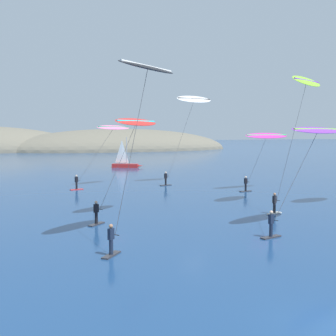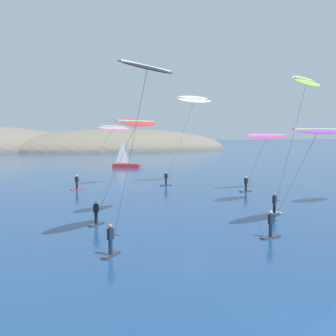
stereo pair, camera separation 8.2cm
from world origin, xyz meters
The scene contains 9 objects.
headland_island centered at (15.70, 144.35, 0.00)m, with size 128.43×49.65×17.39m.
sailboat_near centered at (15.02, 64.47, 0.64)m, with size 5.60×3.85×5.70m.
kitesurfer_purple centered at (10.32, 12.51, 6.28)m, with size 8.88×3.19×7.00m.
kitesurfer_magenta centered at (19.04, 29.05, 5.70)m, with size 6.84×1.54×6.55m.
kitesurfer_pink centered at (4.28, 40.00, 6.48)m, with size 8.40×3.75×7.48m.
kitesurfer_white centered at (14.40, 37.89, 9.90)m, with size 7.62×1.85×11.25m.
kitesurfer_black centered at (-1.83, 13.44, 9.51)m, with size 6.14×4.49×10.62m.
kitesurfer_lime centered at (15.09, 18.84, 10.08)m, with size 7.78×3.55×11.51m.
kitesurfer_red centered at (0.24, 21.13, 6.69)m, with size 6.76×4.04×7.72m.
Camera 1 is at (-11.00, -9.35, 6.55)m, focal length 45.00 mm.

